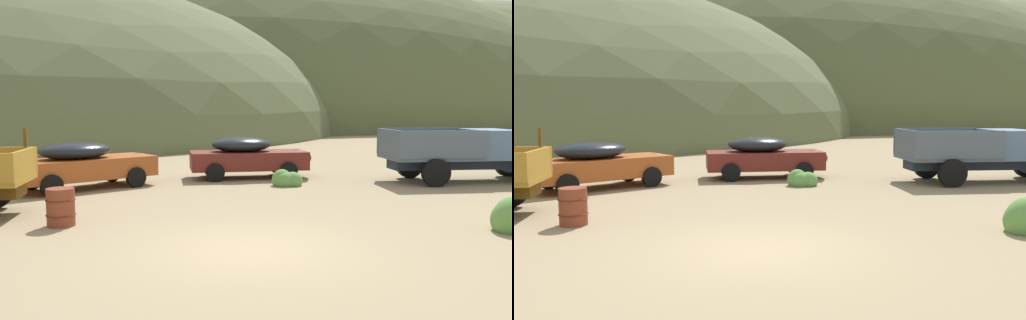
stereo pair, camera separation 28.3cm
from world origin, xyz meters
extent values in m
plane|color=#998460|center=(0.00, 0.00, 0.00)|extent=(300.00, 300.00, 0.00)
ellipsoid|color=#4C5633|center=(32.72, 58.28, 0.00)|extent=(110.74, 54.76, 41.66)
ellipsoid|color=#56603D|center=(83.82, 73.94, 0.00)|extent=(87.87, 60.18, 47.17)
cube|color=#A47826|center=(-3.91, 5.19, 1.31)|extent=(0.63, 1.95, 0.70)
cube|color=#593D12|center=(-3.86, 6.21, 1.91)|extent=(0.10, 0.10, 0.50)
cube|color=#A34C1E|center=(-2.09, 9.14, 0.68)|extent=(4.92, 3.12, 0.68)
ellipsoid|color=black|center=(-2.36, 9.05, 1.28)|extent=(2.76, 2.24, 0.57)
ellipsoid|color=#A34C1E|center=(-0.13, 9.77, 0.75)|extent=(1.40, 1.68, 0.61)
cylinder|color=black|center=(-0.46, 8.71, 0.34)|extent=(0.71, 0.40, 0.68)
cylinder|color=black|center=(-1.01, 10.43, 0.34)|extent=(0.71, 0.40, 0.68)
cylinder|color=black|center=(-3.18, 7.84, 0.34)|extent=(0.71, 0.40, 0.68)
cylinder|color=black|center=(-3.72, 9.56, 0.34)|extent=(0.71, 0.40, 0.68)
cube|color=maroon|center=(3.93, 9.33, 0.68)|extent=(4.68, 2.77, 0.68)
ellipsoid|color=black|center=(3.68, 9.39, 1.28)|extent=(2.59, 2.06, 0.57)
ellipsoid|color=maroon|center=(5.84, 8.86, 0.75)|extent=(1.28, 1.61, 0.61)
cylinder|color=black|center=(5.04, 8.14, 0.34)|extent=(0.71, 0.36, 0.68)
cylinder|color=black|center=(5.46, 9.86, 0.34)|extent=(0.71, 0.36, 0.68)
cylinder|color=black|center=(2.40, 8.79, 0.34)|extent=(0.71, 0.36, 0.68)
cylinder|color=black|center=(2.82, 10.51, 0.34)|extent=(0.71, 0.36, 0.68)
cube|color=#262D39|center=(11.09, 5.15, 0.66)|extent=(6.24, 2.80, 0.36)
cylinder|color=slate|center=(13.34, 5.57, 0.76)|extent=(1.20, 0.53, 1.20)
cube|color=slate|center=(11.65, 4.98, 1.36)|extent=(1.98, 2.39, 1.05)
cube|color=black|center=(12.27, 4.79, 1.57)|extent=(0.56, 1.68, 0.59)
cube|color=#4D5B67|center=(9.46, 5.66, 0.90)|extent=(3.64, 2.98, 0.12)
cube|color=#4D5B67|center=(9.14, 4.63, 1.43)|extent=(3.03, 1.02, 0.95)
cube|color=#4D5B67|center=(9.77, 6.68, 1.43)|extent=(3.03, 1.02, 0.95)
cube|color=#4D5B67|center=(8.02, 6.10, 1.43)|extent=(0.73, 2.08, 0.95)
cylinder|color=black|center=(13.36, 5.62, 0.48)|extent=(1.00, 0.55, 0.96)
cylinder|color=black|center=(8.88, 4.67, 0.48)|extent=(1.00, 0.55, 0.96)
cylinder|color=black|center=(9.54, 6.80, 0.48)|extent=(1.00, 0.55, 0.96)
cylinder|color=brown|center=(-3.19, 3.60, 0.44)|extent=(0.63, 0.63, 0.87)
torus|color=#552315|center=(-3.19, 3.60, 0.61)|extent=(0.67, 0.67, 0.03)
torus|color=#552315|center=(-3.19, 3.60, 0.26)|extent=(0.67, 0.67, 0.03)
ellipsoid|color=#5B8E42|center=(5.88, -0.92, 0.24)|extent=(0.91, 0.82, 0.87)
ellipsoid|color=#4C8438|center=(-1.80, 11.42, 0.23)|extent=(0.95, 0.85, 0.84)
ellipsoid|color=#4C8438|center=(-1.74, 11.65, 0.30)|extent=(1.20, 1.08, 1.09)
ellipsoid|color=#4C8438|center=(-1.81, 11.38, 0.25)|extent=(1.21, 1.09, 0.90)
ellipsoid|color=#5B8E42|center=(4.53, 6.86, 0.17)|extent=(0.72, 0.65, 0.62)
ellipsoid|color=#5B8E42|center=(4.21, 7.03, 0.20)|extent=(0.72, 0.64, 0.73)
ellipsoid|color=#5B8E42|center=(4.25, 6.90, 0.17)|extent=(0.73, 0.66, 0.63)
camera|label=1|loc=(-3.91, -9.10, 2.75)|focal=37.05mm
camera|label=2|loc=(-3.65, -9.22, 2.75)|focal=37.05mm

